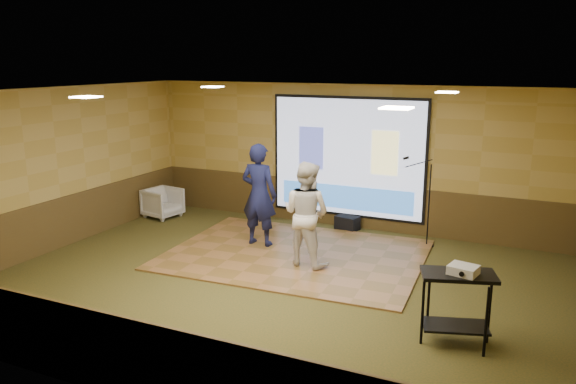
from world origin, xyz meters
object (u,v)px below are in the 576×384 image
at_px(duffel_bag, 347,223).
at_px(banquet_chair, 163,203).
at_px(projector_screen, 347,159).
at_px(dance_floor, 295,254).
at_px(player_right, 306,214).
at_px(av_table, 457,295).
at_px(projector, 463,270).
at_px(player_left, 259,195).
at_px(mic_stand, 425,220).

bearing_deg(duffel_bag, banquet_chair, -168.60).
xyz_separation_m(projector_screen, banquet_chair, (-4.00, -1.01, -1.14)).
distance_m(dance_floor, banquet_chair, 3.92).
distance_m(player_right, av_table, 3.28).
relative_size(player_right, banquet_chair, 2.46).
bearing_deg(duffel_bag, projector, -55.11).
bearing_deg(player_left, player_right, 153.61).
relative_size(dance_floor, projector, 13.63).
distance_m(dance_floor, projector, 3.97).
bearing_deg(banquet_chair, dance_floor, -95.81).
bearing_deg(projector, player_right, 160.28).
distance_m(dance_floor, mic_stand, 2.58).
relative_size(projector_screen, player_right, 1.85).
height_order(projector_screen, dance_floor, projector_screen).
relative_size(player_right, duffel_bag, 3.88).
bearing_deg(player_right, av_table, 157.73).
bearing_deg(banquet_chair, duffel_bag, -68.28).
height_order(player_left, banquet_chair, player_left).
height_order(player_right, banquet_chair, player_right).
relative_size(projector_screen, player_left, 1.71).
relative_size(dance_floor, player_left, 2.32).
distance_m(projector_screen, player_right, 2.56).
bearing_deg(projector_screen, player_right, -87.02).
bearing_deg(dance_floor, player_right, -47.01).
bearing_deg(av_table, projector, -18.54).
relative_size(dance_floor, banquet_chair, 6.16).
height_order(dance_floor, mic_stand, mic_stand).
bearing_deg(av_table, player_right, 147.71).
distance_m(projector, banquet_chair, 7.69).
bearing_deg(duffel_bag, player_left, -125.14).
xyz_separation_m(player_right, mic_stand, (1.64, 1.95, -0.44)).
distance_m(av_table, duffel_bag, 4.95).
xyz_separation_m(projector_screen, av_table, (2.89, -4.24, -0.82)).
bearing_deg(player_left, projector, 149.90).
bearing_deg(projector, dance_floor, 158.19).
height_order(player_left, duffel_bag, player_left).
relative_size(av_table, duffel_bag, 2.03).
relative_size(projector_screen, duffel_bag, 7.16).
height_order(player_right, projector, player_right).
bearing_deg(dance_floor, projector_screen, 83.41).
bearing_deg(player_right, projector, 157.95).
height_order(mic_stand, duffel_bag, mic_stand).
xyz_separation_m(av_table, projector, (0.05, -0.02, 0.34)).
bearing_deg(banquet_chair, mic_stand, -75.08).
xyz_separation_m(dance_floor, player_right, (0.37, -0.40, 0.92)).
bearing_deg(player_left, duffel_bag, -124.70).
height_order(projector_screen, av_table, projector_screen).
bearing_deg(av_table, banquet_chair, 154.88).
relative_size(dance_floor, mic_stand, 2.64).
xyz_separation_m(projector_screen, player_left, (-1.09, -1.88, -0.47)).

